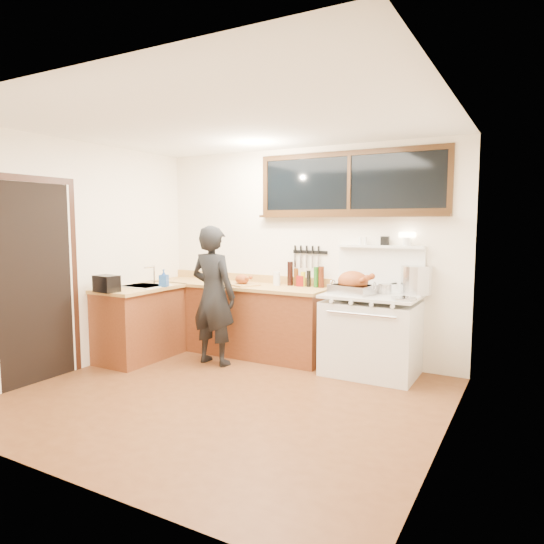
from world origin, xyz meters
The scene contains 20 objects.
ground_plane centered at (0.00, 0.00, -0.01)m, with size 4.00×3.50×0.02m, color #5D3218.
room_shell centered at (0.00, 0.00, 1.65)m, with size 4.10×3.60×2.65m.
counter_back centered at (-0.80, 1.45, 0.45)m, with size 2.44×0.64×1.00m.
counter_left centered at (-1.70, 0.62, 0.45)m, with size 0.64×1.09×0.90m.
sink_unit centered at (-1.68, 0.70, 0.85)m, with size 0.50×0.45×0.37m.
vintage_stove centered at (1.00, 1.41, 0.47)m, with size 1.02×0.74×1.58m.
back_window centered at (0.60, 1.72, 2.06)m, with size 2.32×0.13×0.77m.
left_doorway centered at (-1.99, -0.55, 1.09)m, with size 0.02×1.04×2.17m.
knife_strip centered at (0.08, 1.73, 1.31)m, with size 0.46×0.03×0.28m.
man centered at (-0.77, 0.89, 0.83)m, with size 0.62×0.43×1.65m.
soap_bottle centered at (-1.43, 0.78, 1.01)m, with size 0.12×0.13×0.21m.
toaster centered at (-1.70, 0.12, 0.99)m, with size 0.29×0.22×0.19m.
cutting_board centered at (-0.66, 1.36, 0.95)m, with size 0.48×0.43×0.14m.
roast_turkey centered at (0.80, 1.35, 1.00)m, with size 0.52×0.43×0.25m.
stockpot centered at (1.42, 1.67, 1.06)m, with size 0.41×0.41×0.32m.
saucepan centered at (1.11, 1.52, 0.96)m, with size 0.20×0.28×0.11m.
pot_lid centered at (1.40, 1.21, 0.91)m, with size 0.33×0.33×0.04m.
coffee_tin centered at (0.03, 1.62, 0.97)m, with size 0.10×0.09×0.13m.
pitcher centered at (-0.27, 1.55, 0.98)m, with size 0.11×0.11×0.17m.
bottle_cluster centered at (0.08, 1.63, 1.02)m, with size 0.49×0.07×0.30m.
Camera 1 is at (2.59, -3.74, 1.70)m, focal length 32.00 mm.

